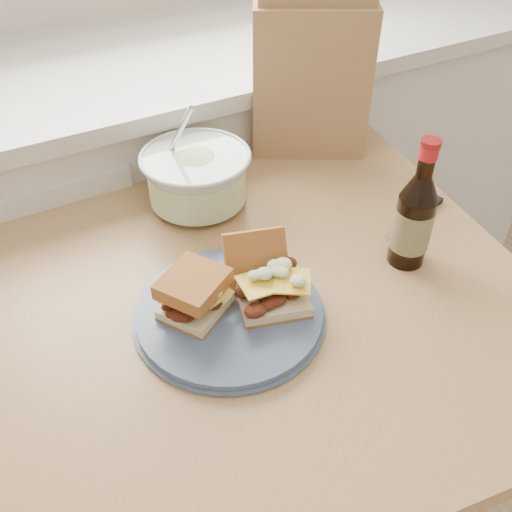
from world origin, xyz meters
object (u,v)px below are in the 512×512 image
beer_bottle (414,219)px  paper_bag (310,76)px  plate (229,313)px  coleslaw_bowl (197,180)px  dining_table (261,325)px

beer_bottle → paper_bag: bearing=106.1°
plate → paper_bag: paper_bag is taller
coleslaw_bowl → paper_bag: paper_bag is taller
plate → beer_bottle: beer_bottle is taller
coleslaw_bowl → paper_bag: 0.37m
dining_table → beer_bottle: (0.26, -0.07, 0.21)m
plate → beer_bottle: 0.36m
plate → paper_bag: 0.62m
coleslaw_bowl → beer_bottle: beer_bottle is taller
paper_bag → plate: bearing=-105.6°
dining_table → paper_bag: (0.34, 0.38, 0.28)m
beer_bottle → paper_bag: 0.47m
beer_bottle → plate: bearing=-159.2°
beer_bottle → paper_bag: paper_bag is taller
coleslaw_bowl → beer_bottle: 0.44m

